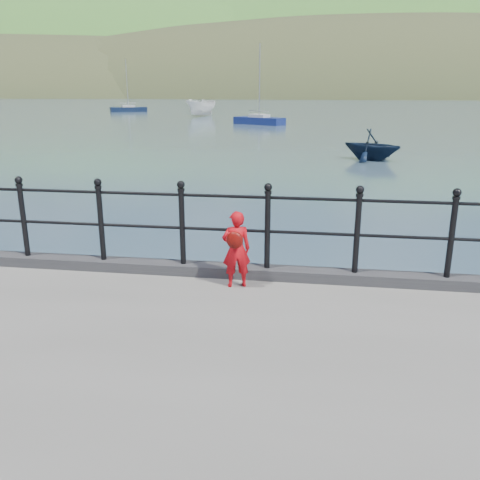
% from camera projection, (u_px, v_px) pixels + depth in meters
% --- Properties ---
extents(ground, '(600.00, 600.00, 0.00)m').
position_uv_depth(ground, '(227.00, 334.00, 7.65)').
color(ground, '#2D4251').
rests_on(ground, ground).
extents(kerb, '(60.00, 0.30, 0.15)m').
position_uv_depth(kerb, '(225.00, 270.00, 7.20)').
color(kerb, '#28282B').
rests_on(kerb, quay).
extents(railing, '(18.11, 0.11, 1.20)m').
position_uv_depth(railing, '(224.00, 219.00, 6.98)').
color(railing, black).
rests_on(railing, kerb).
extents(far_shore, '(830.00, 200.00, 156.00)m').
position_uv_depth(far_shore, '(399.00, 146.00, 235.25)').
color(far_shore, '#333A21').
rests_on(far_shore, ground).
extents(child, '(0.43, 0.36, 1.03)m').
position_uv_depth(child, '(236.00, 249.00, 6.68)').
color(child, red).
rests_on(child, quay).
extents(launch_white, '(4.01, 5.99, 2.17)m').
position_uv_depth(launch_white, '(201.00, 108.00, 64.53)').
color(launch_white, white).
rests_on(launch_white, ground).
extents(launch_navy, '(3.89, 3.75, 1.57)m').
position_uv_depth(launch_navy, '(372.00, 145.00, 25.61)').
color(launch_navy, black).
rests_on(launch_navy, ground).
extents(sailboat_left, '(5.46, 4.07, 7.69)m').
position_uv_depth(sailboat_left, '(129.00, 110.00, 76.44)').
color(sailboat_left, '#0E1932').
rests_on(sailboat_left, ground).
extents(sailboat_port, '(5.46, 4.16, 7.83)m').
position_uv_depth(sailboat_port, '(259.00, 121.00, 50.71)').
color(sailboat_port, navy).
rests_on(sailboat_port, ground).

